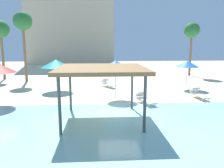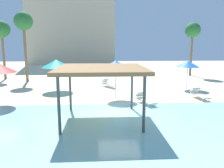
{
  "view_description": "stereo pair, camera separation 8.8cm",
  "coord_description": "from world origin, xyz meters",
  "px_view_note": "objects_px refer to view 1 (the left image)",
  "views": [
    {
      "loc": [
        -1.23,
        -12.59,
        3.94
      ],
      "look_at": [
        -0.32,
        2.0,
        1.3
      ],
      "focal_mm": 35.07,
      "sensor_mm": 36.0,
      "label": 1
    },
    {
      "loc": [
        -1.14,
        -12.59,
        3.94
      ],
      "look_at": [
        -0.32,
        2.0,
        1.3
      ],
      "focal_mm": 35.07,
      "sensor_mm": 36.0,
      "label": 2
    }
  ],
  "objects_px": {
    "beach_umbrella_blue_0": "(116,64)",
    "palm_tree_0": "(1,31)",
    "lounge_chair_0": "(199,94)",
    "palm_tree_2": "(23,23)",
    "lounge_chair_2": "(145,99)",
    "palm_tree_1": "(192,32)",
    "shade_pavilion": "(102,70)",
    "lounge_chair_1": "(108,83)",
    "beach_umbrella_blue_5": "(187,64)",
    "beach_umbrella_teal_2": "(56,64)"
  },
  "relations": [
    {
      "from": "lounge_chair_2",
      "to": "palm_tree_1",
      "type": "relative_size",
      "value": 0.3
    },
    {
      "from": "palm_tree_1",
      "to": "lounge_chair_0",
      "type": "bearing_deg",
      "value": -109.76
    },
    {
      "from": "palm_tree_0",
      "to": "shade_pavilion",
      "type": "bearing_deg",
      "value": -53.06
    },
    {
      "from": "lounge_chair_0",
      "to": "beach_umbrella_teal_2",
      "type": "bearing_deg",
      "value": -114.78
    },
    {
      "from": "lounge_chair_1",
      "to": "palm_tree_1",
      "type": "distance_m",
      "value": 13.92
    },
    {
      "from": "beach_umbrella_blue_0",
      "to": "palm_tree_2",
      "type": "xyz_separation_m",
      "value": [
        -8.99,
        8.05,
        3.6
      ]
    },
    {
      "from": "lounge_chair_1",
      "to": "lounge_chair_2",
      "type": "height_order",
      "value": "same"
    },
    {
      "from": "shade_pavilion",
      "to": "palm_tree_2",
      "type": "height_order",
      "value": "palm_tree_2"
    },
    {
      "from": "lounge_chair_0",
      "to": "palm_tree_2",
      "type": "xyz_separation_m",
      "value": [
        -15.16,
        8.48,
        5.8
      ]
    },
    {
      "from": "beach_umbrella_blue_5",
      "to": "lounge_chair_0",
      "type": "relative_size",
      "value": 1.3
    },
    {
      "from": "beach_umbrella_blue_5",
      "to": "palm_tree_1",
      "type": "distance_m",
      "value": 9.71
    },
    {
      "from": "lounge_chair_0",
      "to": "palm_tree_0",
      "type": "bearing_deg",
      "value": -126.29
    },
    {
      "from": "palm_tree_2",
      "to": "lounge_chair_2",
      "type": "bearing_deg",
      "value": -41.81
    },
    {
      "from": "lounge_chair_2",
      "to": "lounge_chair_0",
      "type": "bearing_deg",
      "value": 88.08
    },
    {
      "from": "beach_umbrella_teal_2",
      "to": "lounge_chair_2",
      "type": "relative_size",
      "value": 1.35
    },
    {
      "from": "shade_pavilion",
      "to": "palm_tree_1",
      "type": "height_order",
      "value": "palm_tree_1"
    },
    {
      "from": "shade_pavilion",
      "to": "lounge_chair_1",
      "type": "xyz_separation_m",
      "value": [
        0.73,
        9.17,
        -2.32
      ]
    },
    {
      "from": "palm_tree_2",
      "to": "lounge_chair_1",
      "type": "bearing_deg",
      "value": -22.51
    },
    {
      "from": "lounge_chair_2",
      "to": "palm_tree_2",
      "type": "distance_m",
      "value": 15.68
    },
    {
      "from": "beach_umbrella_blue_0",
      "to": "beach_umbrella_blue_5",
      "type": "height_order",
      "value": "beach_umbrella_blue_0"
    },
    {
      "from": "beach_umbrella_teal_2",
      "to": "palm_tree_0",
      "type": "relative_size",
      "value": 0.41
    },
    {
      "from": "beach_umbrella_teal_2",
      "to": "beach_umbrella_blue_5",
      "type": "xyz_separation_m",
      "value": [
        11.56,
        0.05,
        -0.09
      ]
    },
    {
      "from": "beach_umbrella_blue_5",
      "to": "lounge_chair_2",
      "type": "height_order",
      "value": "beach_umbrella_blue_5"
    },
    {
      "from": "beach_umbrella_teal_2",
      "to": "palm_tree_1",
      "type": "height_order",
      "value": "palm_tree_1"
    },
    {
      "from": "beach_umbrella_blue_0",
      "to": "lounge_chair_0",
      "type": "xyz_separation_m",
      "value": [
        6.16,
        -0.43,
        -2.2
      ]
    },
    {
      "from": "beach_umbrella_blue_0",
      "to": "shade_pavilion",
      "type": "bearing_deg",
      "value": -102.86
    },
    {
      "from": "beach_umbrella_blue_5",
      "to": "lounge_chair_2",
      "type": "relative_size",
      "value": 1.27
    },
    {
      "from": "beach_umbrella_blue_5",
      "to": "palm_tree_0",
      "type": "height_order",
      "value": "palm_tree_0"
    },
    {
      "from": "lounge_chair_0",
      "to": "lounge_chair_2",
      "type": "relative_size",
      "value": 0.98
    },
    {
      "from": "shade_pavilion",
      "to": "beach_umbrella_blue_5",
      "type": "relative_size",
      "value": 1.75
    },
    {
      "from": "palm_tree_0",
      "to": "beach_umbrella_teal_2",
      "type": "bearing_deg",
      "value": -43.16
    },
    {
      "from": "beach_umbrella_teal_2",
      "to": "palm_tree_0",
      "type": "distance_m",
      "value": 10.37
    },
    {
      "from": "lounge_chair_1",
      "to": "palm_tree_0",
      "type": "relative_size",
      "value": 0.3
    },
    {
      "from": "lounge_chair_2",
      "to": "palm_tree_0",
      "type": "height_order",
      "value": "palm_tree_0"
    },
    {
      "from": "beach_umbrella_blue_0",
      "to": "palm_tree_2",
      "type": "height_order",
      "value": "palm_tree_2"
    },
    {
      "from": "lounge_chair_2",
      "to": "palm_tree_0",
      "type": "distance_m",
      "value": 18.86
    },
    {
      "from": "beach_umbrella_blue_0",
      "to": "lounge_chair_0",
      "type": "distance_m",
      "value": 6.56
    },
    {
      "from": "palm_tree_0",
      "to": "beach_umbrella_blue_5",
      "type": "bearing_deg",
      "value": -19.69
    },
    {
      "from": "beach_umbrella_teal_2",
      "to": "lounge_chair_0",
      "type": "height_order",
      "value": "beach_umbrella_teal_2"
    },
    {
      "from": "lounge_chair_2",
      "to": "palm_tree_2",
      "type": "bearing_deg",
      "value": -149.7
    },
    {
      "from": "palm_tree_1",
      "to": "palm_tree_2",
      "type": "xyz_separation_m",
      "value": [
        -19.46,
        -3.48,
        0.59
      ]
    },
    {
      "from": "lounge_chair_1",
      "to": "palm_tree_1",
      "type": "xyz_separation_m",
      "value": [
        10.8,
        7.07,
        5.22
      ]
    },
    {
      "from": "palm_tree_0",
      "to": "palm_tree_2",
      "type": "distance_m",
      "value": 3.68
    },
    {
      "from": "shade_pavilion",
      "to": "beach_umbrella_teal_2",
      "type": "distance_m",
      "value": 8.76
    },
    {
      "from": "shade_pavilion",
      "to": "beach_umbrella_blue_0",
      "type": "relative_size",
      "value": 1.57
    },
    {
      "from": "beach_umbrella_blue_0",
      "to": "palm_tree_0",
      "type": "relative_size",
      "value": 0.43
    },
    {
      "from": "lounge_chair_0",
      "to": "beach_umbrella_blue_5",
      "type": "bearing_deg",
      "value": 165.22
    },
    {
      "from": "lounge_chair_1",
      "to": "lounge_chair_2",
      "type": "bearing_deg",
      "value": -9.22
    },
    {
      "from": "palm_tree_0",
      "to": "palm_tree_1",
      "type": "height_order",
      "value": "palm_tree_1"
    },
    {
      "from": "beach_umbrella_teal_2",
      "to": "lounge_chair_2",
      "type": "height_order",
      "value": "beach_umbrella_teal_2"
    }
  ]
}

